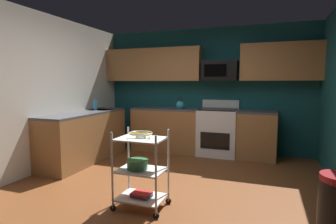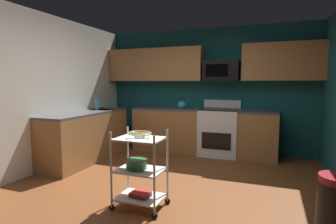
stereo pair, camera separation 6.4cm
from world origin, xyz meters
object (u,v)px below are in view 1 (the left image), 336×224
Objects in this scene: rolling_cart at (141,170)px; microwave at (220,71)px; fruit_bowl at (141,134)px; dish_soap_bottle at (95,105)px; mixing_bowl_large at (137,164)px; book_stack at (141,195)px; kettle at (180,105)px; oven_range at (218,131)px.

microwave is at bearing 81.22° from rolling_cart.
dish_soap_bottle is at bearing 135.79° from fruit_bowl.
dish_soap_bottle reaches higher than mixing_bowl_large.
mixing_bowl_large is at bearing -180.00° from fruit_bowl.
fruit_bowl is at bearing 90.00° from book_stack.
mixing_bowl_large is 1.02× the size of book_stack.
dish_soap_bottle is (-1.81, 1.81, 0.50)m from mixing_bowl_large.
dish_soap_bottle is (-1.86, 1.81, 0.14)m from fruit_bowl.
kettle is 1.32× the size of dish_soap_bottle.
mixing_bowl_large is (-0.05, -0.00, -0.36)m from fruit_bowl.
kettle reaches higher than book_stack.
microwave reaches higher than fruit_bowl.
oven_range reaches higher than mixing_bowl_large.
rolling_cart is at bearing 180.00° from fruit_bowl.
kettle is (-0.36, 2.69, 0.12)m from fruit_bowl.
microwave is 3.22m from book_stack.
oven_range reaches higher than book_stack.
rolling_cart is (-0.43, -2.69, -0.03)m from oven_range.
mixing_bowl_large is 0.95× the size of kettle.
fruit_bowl is 1.11× the size of book_stack.
fruit_bowl is 1.36× the size of dish_soap_bottle.
microwave is 2.65× the size of kettle.
rolling_cart is 3.47× the size of kettle.
dish_soap_bottle reaches higher than book_stack.
dish_soap_bottle is (-2.29, -0.99, -0.68)m from microwave.
mixing_bowl_large is 2.61m from dish_soap_bottle.
oven_range is 2.51m from dish_soap_bottle.
oven_range is 4.47× the size of book_stack.
microwave reaches higher than rolling_cart.
rolling_cart reaches higher than book_stack.
dish_soap_bottle reaches higher than rolling_cart.
mixing_bowl_large is at bearing -99.72° from microwave.
dish_soap_bottle is (-1.86, 1.81, 0.86)m from book_stack.
microwave is 3.09m from rolling_cart.
rolling_cart reaches higher than mixing_bowl_large.
oven_range is at bearing 21.11° from dish_soap_bottle.
rolling_cart is 2.65m from dish_soap_bottle.
microwave is 2.57× the size of fruit_bowl.
kettle reaches higher than oven_range.
mixing_bowl_large is (-0.48, -2.69, 0.04)m from oven_range.
rolling_cart is at bearing 0.00° from mixing_bowl_large.
kettle is at bearing 96.73° from mixing_bowl_large.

